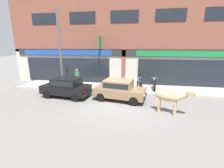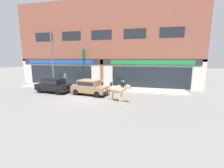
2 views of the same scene
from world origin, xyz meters
The scene contains 11 objects.
ground_plane centered at (0.00, 0.00, 0.00)m, with size 90.00×90.00×0.00m, color slate.
sidewalk centered at (0.00, 3.61, 0.06)m, with size 19.00×2.81×0.13m, color #A8A093.
shop_building centered at (0.00, 5.27, 5.02)m, with size 23.00×1.40×10.41m.
cow centered at (3.15, -0.98, 1.01)m, with size 2.05×1.07×1.61m.
car_0 centered at (-3.85, 0.73, 0.81)m, with size 3.74×2.00×1.46m.
car_2 centered at (0.12, 0.72, 0.81)m, with size 3.79×2.18×1.46m.
motorcycle_0 centered at (0.28, 3.54, 0.51)m, with size 0.52×1.81×0.88m.
motorcycle_1 centered at (1.55, 3.46, 0.51)m, with size 0.62×1.79×0.88m.
motorcycle_2 centered at (2.80, 3.47, 0.51)m, with size 0.52×1.81×0.88m.
pedestrian centered at (-4.01, 3.22, 1.11)m, with size 0.46×0.32×1.60m.
utility_pole centered at (-5.05, 2.50, 3.34)m, with size 0.18×0.18×6.44m, color #595651.
Camera 2 is at (5.51, -12.57, 3.55)m, focal length 24.00 mm.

